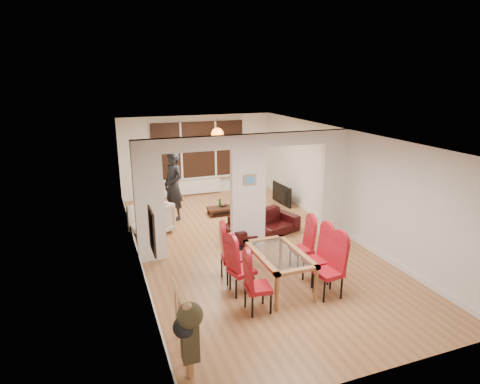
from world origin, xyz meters
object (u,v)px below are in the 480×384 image
dining_chair_lb (242,267)px  dining_table (279,270)px  dining_chair_lc (233,254)px  bottle (220,203)px  dining_chair_rc (302,246)px  bowl (223,205)px  dining_chair_rb (316,257)px  dining_chair_la (258,283)px  dining_chair_ra (329,268)px  television (279,195)px  sofa (261,225)px  person (173,186)px  armchair (151,219)px  coffee_table (224,211)px

dining_chair_lb → dining_table: bearing=-19.3°
dining_chair_lc → bottle: bearing=85.6°
dining_chair_rc → bowl: (-0.43, 3.84, -0.28)m
bowl → bottle: bearing=-155.7°
dining_chair_rb → dining_chair_la: bearing=-162.2°
dining_chair_lc → bottle: (0.90, 3.74, -0.21)m
dining_chair_la → dining_chair_ra: bearing=7.0°
dining_chair_lb → television: bearing=42.7°
dining_chair_lb → dining_chair_rb: size_ratio=0.97×
sofa → bottle: bearing=86.1°
sofa → person: (-1.77, 1.95, 0.65)m
dining_table → sofa: size_ratio=0.76×
dining_chair_ra → dining_chair_rc: (0.05, 1.09, -0.03)m
armchair → dining_chair_la: bearing=-21.2°
dining_table → bowl: size_ratio=7.16×
dining_chair_lc → bowl: 3.94m
dining_chair_la → television: 5.87m
bottle → person: bearing=177.2°
television → bottle: bearing=93.5°
dining_chair_rc → bowl: dining_chair_rc is taller
sofa → coffee_table: (-0.39, 1.83, -0.19)m
dining_table → dining_chair_lb: 0.73m
dining_chair_la → dining_chair_rc: bearing=44.5°
dining_chair_rb → dining_chair_lc: bearing=153.9°
sofa → television: 2.60m
dining_chair_rb → dining_table: bearing=171.8°
dining_table → dining_chair_ra: (0.69, -0.58, 0.19)m
armchair → television: size_ratio=0.81×
dining_chair_lb → dining_chair_rc: (1.46, 0.45, -0.01)m
dining_chair_lb → sofa: bearing=44.6°
sofa → coffee_table: size_ratio=2.20×
dining_chair_rc → person: person is taller
coffee_table → sofa: bearing=-78.0°
coffee_table → bottle: (-0.09, 0.05, 0.23)m
sofa → dining_chair_rc: bearing=-106.3°
dining_chair_rc → armchair: 3.93m
dining_chair_rc → bottle: (-0.55, 3.79, -0.17)m
dining_chair_lb → dining_chair_la: bearing=-100.2°
dining_chair_lc → armchair: dining_chair_lc is taller
dining_chair_lb → dining_chair_rb: 1.46m
bottle → coffee_table: bearing=-29.4°
sofa → dining_chair_ra: bearing=-108.1°
person → dining_chair_rb: bearing=-1.0°
dining_chair_lc → coffee_table: (0.99, 3.69, -0.44)m
dining_chair_la → coffee_table: 4.94m
dining_chair_ra → bottle: bearing=88.9°
dining_chair_lb → dining_chair_ra: (1.41, -0.63, 0.02)m
dining_chair_rc → armchair: size_ratio=1.18×
dining_chair_lb → armchair: (-1.13, 3.41, -0.12)m
dining_table → television: (2.16, 4.55, -0.04)m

